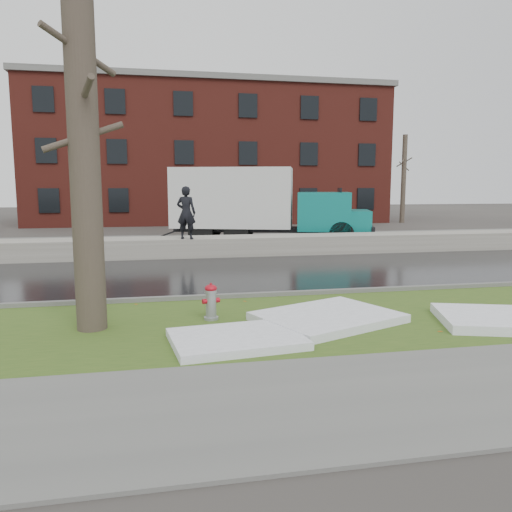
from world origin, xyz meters
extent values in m
plane|color=#47423D|center=(0.00, 0.00, 0.00)|extent=(120.00, 120.00, 0.00)
cube|color=#314E1A|center=(0.00, -1.25, 0.02)|extent=(60.00, 4.50, 0.04)
cube|color=slate|center=(0.00, -5.00, 0.03)|extent=(60.00, 3.00, 0.05)
cube|color=black|center=(0.00, 4.50, 0.01)|extent=(60.00, 7.00, 0.03)
cube|color=slate|center=(0.00, 13.00, 0.01)|extent=(60.00, 9.00, 0.03)
cube|color=slate|center=(0.00, 1.00, 0.07)|extent=(60.00, 0.15, 0.14)
cube|color=#A29E94|center=(0.00, 8.70, 0.38)|extent=(60.00, 1.60, 0.75)
cube|color=maroon|center=(2.00, 30.00, 5.00)|extent=(26.00, 12.00, 10.00)
cylinder|color=brown|center=(-6.00, 26.00, 3.25)|extent=(0.36, 0.36, 6.50)
cylinder|color=brown|center=(-6.00, 26.00, 4.20)|extent=(0.84, 1.62, 0.73)
cylinder|color=brown|center=(-6.00, 26.00, 5.10)|extent=(1.08, 1.26, 0.66)
cylinder|color=brown|center=(-6.00, 26.00, 3.60)|extent=(1.40, 0.61, 0.63)
cylinder|color=brown|center=(16.00, 24.00, 3.25)|extent=(0.36, 0.36, 6.50)
cylinder|color=brown|center=(16.00, 24.00, 4.20)|extent=(0.84, 1.62, 0.73)
cylinder|color=brown|center=(16.00, 24.00, 5.10)|extent=(1.08, 1.26, 0.66)
cylinder|color=brown|center=(16.00, 24.00, 3.60)|extent=(1.40, 0.61, 0.63)
cylinder|color=#919498|center=(-1.09, -0.89, 0.36)|extent=(0.26, 0.26, 0.65)
ellipsoid|color=#A90D1B|center=(-1.09, -0.89, 0.69)|extent=(0.30, 0.30, 0.15)
cylinder|color=#A90D1B|center=(-1.09, -0.89, 0.77)|extent=(0.06, 0.06, 0.05)
cylinder|color=#A90D1B|center=(-1.22, -0.92, 0.43)|extent=(0.12, 0.12, 0.10)
cylinder|color=#A90D1B|center=(-0.96, -0.85, 0.43)|extent=(0.12, 0.12, 0.10)
cylinder|color=#919498|center=(-1.12, -0.76, 0.43)|extent=(0.15, 0.12, 0.13)
cylinder|color=brown|center=(-3.37, -1.11, 3.50)|extent=(0.61, 0.61, 6.93)
cylinder|color=brown|center=(-3.37, -1.11, 4.20)|extent=(0.67, 1.66, 0.72)
cylinder|color=brown|center=(-3.37, -1.11, 5.09)|extent=(1.18, 1.15, 0.65)
cylinder|color=brown|center=(-3.37, -1.11, 3.60)|extent=(1.42, 0.46, 0.62)
cube|color=black|center=(2.76, 12.64, 0.68)|extent=(8.26, 3.44, 0.23)
cube|color=silver|center=(1.47, 13.03, 2.18)|extent=(6.13, 4.13, 2.81)
cube|color=#0D7570|center=(5.59, 11.77, 1.56)|extent=(3.02, 3.09, 1.77)
cube|color=#0D7570|center=(7.03, 11.32, 1.14)|extent=(1.86, 2.55, 0.94)
cube|color=black|center=(6.29, 11.55, 2.18)|extent=(0.69, 2.01, 0.94)
cube|color=black|center=(-1.81, 14.04, 0.34)|extent=(2.07, 1.72, 0.70)
cylinder|color=black|center=(6.02, 10.49, 0.57)|extent=(1.19, 0.63, 1.14)
cylinder|color=black|center=(6.66, 12.58, 0.57)|extent=(1.19, 0.63, 1.14)
cylinder|color=black|center=(1.44, 11.90, 0.57)|extent=(1.19, 0.63, 1.14)
cylinder|color=black|center=(2.09, 13.98, 0.57)|extent=(1.19, 0.63, 1.14)
cylinder|color=black|center=(-0.15, 12.39, 0.57)|extent=(1.19, 0.63, 1.14)
cylinder|color=black|center=(0.49, 14.47, 0.57)|extent=(1.19, 0.63, 1.14)
imported|color=black|center=(-1.04, 8.10, 1.74)|extent=(0.84, 0.70, 1.98)
cube|color=white|center=(1.19, -1.47, 0.12)|extent=(3.17, 2.85, 0.16)
cube|color=white|center=(-0.82, -2.50, 0.11)|extent=(2.37, 1.85, 0.14)
camera|label=1|loc=(-2.11, -10.72, 2.72)|focal=35.00mm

